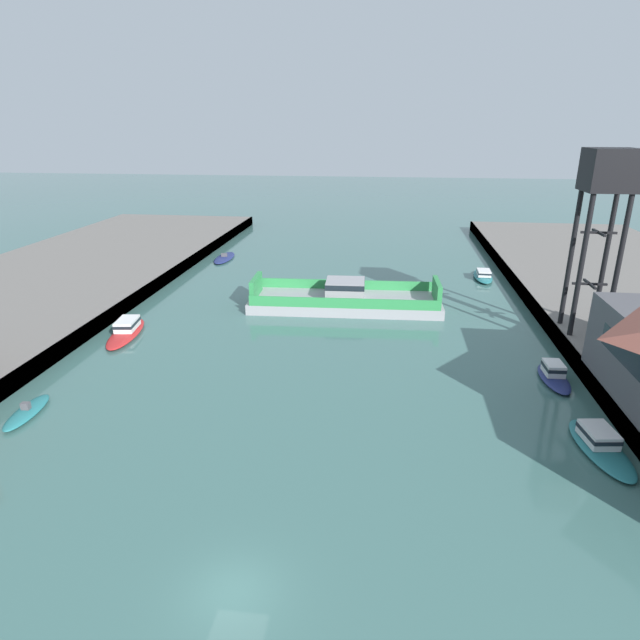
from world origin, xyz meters
The scene contains 9 objects.
ground_plane centered at (0.00, 0.00, 0.00)m, with size 400.00×400.00×0.00m, color #3D6660.
chain_ferry centered at (1.54, 39.35, 0.99)m, with size 21.24×8.00×3.30m.
moored_boat_near_left centered at (-18.59, 12.96, 0.26)m, with size 1.99×5.31×0.99m.
moored_boat_near_right centered at (-18.75, 28.36, 0.55)m, with size 3.55×8.55×1.47m.
moored_boat_mid_left centered at (19.67, 13.54, 0.50)m, with size 3.37×7.26×1.36m.
moored_boat_mid_right centered at (19.53, 23.37, 0.53)m, with size 2.18×5.62×1.42m.
moored_boat_far_left centered at (-18.54, 59.86, 0.21)m, with size 2.77×7.91×0.90m.
moored_boat_far_right centered at (18.67, 53.57, 0.47)m, with size 2.54×7.17×1.27m.
crane_tower centered at (23.96, 31.34, 14.37)m, with size 3.86×3.86×15.87m.
Camera 1 is at (6.01, -17.19, 19.18)m, focal length 30.09 mm.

